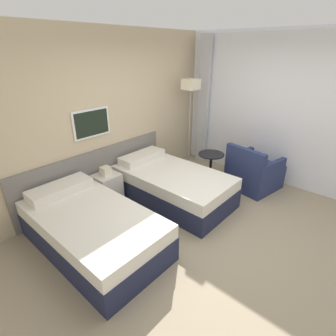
{
  "coord_description": "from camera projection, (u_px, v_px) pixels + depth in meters",
  "views": [
    {
      "loc": [
        -2.73,
        -1.49,
        2.39
      ],
      "look_at": [
        0.06,
        0.98,
        0.67
      ],
      "focal_mm": 28.0,
      "sensor_mm": 36.0,
      "label": 1
    }
  ],
  "objects": [
    {
      "name": "ground_plane",
      "position": [
        216.0,
        231.0,
        3.75
      ],
      "size": [
        16.0,
        16.0,
        0.0
      ],
      "primitive_type": "plane",
      "color": "gray"
    },
    {
      "name": "wall_headboard",
      "position": [
        116.0,
        118.0,
        4.44
      ],
      "size": [
        10.0,
        0.1,
        2.7
      ],
      "color": "#C6B28E",
      "rests_on": "ground_plane"
    },
    {
      "name": "wall_window",
      "position": [
        294.0,
        113.0,
        4.57
      ],
      "size": [
        0.21,
        4.55,
        2.7
      ],
      "color": "white",
      "rests_on": "ground_plane"
    },
    {
      "name": "bed_near_door",
      "position": [
        92.0,
        228.0,
        3.37
      ],
      "size": [
        1.08,
        1.95,
        0.65
      ],
      "color": "#1E233D",
      "rests_on": "ground_plane"
    },
    {
      "name": "bed_near_window",
      "position": [
        172.0,
        185.0,
        4.44
      ],
      "size": [
        1.08,
        1.95,
        0.65
      ],
      "color": "#1E233D",
      "rests_on": "ground_plane"
    },
    {
      "name": "nightstand",
      "position": [
        108.0,
        188.0,
        4.35
      ],
      "size": [
        0.39,
        0.37,
        0.65
      ],
      "color": "beige",
      "rests_on": "ground_plane"
    },
    {
      "name": "floor_lamp",
      "position": [
        191.0,
        93.0,
        5.07
      ],
      "size": [
        0.28,
        0.28,
        1.84
      ],
      "color": "#9E9993",
      "rests_on": "ground_plane"
    },
    {
      "name": "side_table",
      "position": [
        211.0,
        163.0,
        4.92
      ],
      "size": [
        0.48,
        0.48,
        0.6
      ],
      "color": "black",
      "rests_on": "ground_plane"
    },
    {
      "name": "armchair",
      "position": [
        253.0,
        173.0,
        4.82
      ],
      "size": [
        0.93,
        0.9,
        0.83
      ],
      "rotation": [
        0.0,
        0.0,
        1.39
      ],
      "color": "navy",
      "rests_on": "ground_plane"
    }
  ]
}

